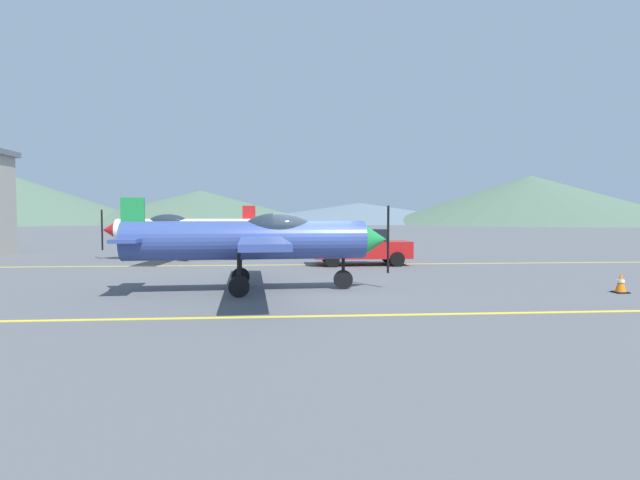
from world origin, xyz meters
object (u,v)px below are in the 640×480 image
Objects in this scene: car_sedan at (360,246)px; traffic_cone_front at (621,283)px; airplane_mid at (180,229)px; airplane_near at (257,239)px.

traffic_cone_front is at bearing -55.15° from car_sedan.
airplane_mid is at bearing 139.87° from traffic_cone_front.
car_sedan is (8.63, -3.66, -0.69)m from airplane_mid.
car_sedan is at bearing 124.85° from traffic_cone_front.
airplane_near is 1.00× the size of airplane_mid.
traffic_cone_front is (10.37, -1.26, -1.24)m from airplane_near.
airplane_mid reaches higher than car_sedan.
traffic_cone_front is (14.72, -12.41, -1.24)m from airplane_mid.
airplane_near is 10.52m from traffic_cone_front.
airplane_near is at bearing 173.07° from traffic_cone_front.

